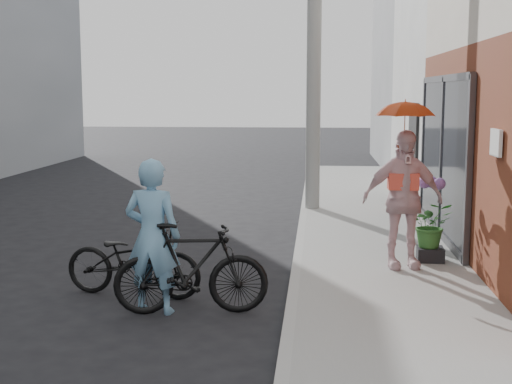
# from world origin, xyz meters

# --- Properties ---
(ground) EXTENTS (80.00, 80.00, 0.00)m
(ground) POSITION_xyz_m (0.00, 0.00, 0.00)
(ground) COLOR black
(ground) RESTS_ON ground
(sidewalk) EXTENTS (2.20, 24.00, 0.12)m
(sidewalk) POSITION_xyz_m (2.10, 2.00, 0.06)
(sidewalk) COLOR gray
(sidewalk) RESTS_ON ground
(curb) EXTENTS (0.12, 24.00, 0.12)m
(curb) POSITION_xyz_m (0.94, 2.00, 0.06)
(curb) COLOR #9E9E99
(curb) RESTS_ON ground
(east_building_far) EXTENTS (8.00, 8.00, 7.00)m
(east_building_far) POSITION_xyz_m (7.20, 16.00, 3.50)
(east_building_far) COLOR gray
(east_building_far) RESTS_ON ground
(utility_pole) EXTENTS (0.28, 0.28, 7.00)m
(utility_pole) POSITION_xyz_m (1.10, 6.00, 3.50)
(utility_pole) COLOR #9E9E99
(utility_pole) RESTS_ON ground
(officer) EXTENTS (0.66, 0.47, 1.68)m
(officer) POSITION_xyz_m (-0.55, -0.49, 0.84)
(officer) COLOR #6FA4C6
(officer) RESTS_ON ground
(bike_left) EXTENTS (1.74, 0.84, 0.88)m
(bike_left) POSITION_xyz_m (-0.93, 0.11, 0.44)
(bike_left) COLOR black
(bike_left) RESTS_ON ground
(bike_right) EXTENTS (1.71, 0.71, 1.00)m
(bike_right) POSITION_xyz_m (-0.14, -0.51, 0.50)
(bike_right) COLOR black
(bike_right) RESTS_ON ground
(kimono_woman) EXTENTS (1.11, 0.62, 1.78)m
(kimono_woman) POSITION_xyz_m (2.29, 1.30, 1.01)
(kimono_woman) COLOR beige
(kimono_woman) RESTS_ON sidewalk
(parasol) EXTENTS (0.72, 0.72, 0.63)m
(parasol) POSITION_xyz_m (2.29, 1.30, 2.22)
(parasol) COLOR #BC4216
(parasol) RESTS_ON kimono_woman
(planter) EXTENTS (0.36, 0.36, 0.18)m
(planter) POSITION_xyz_m (2.72, 1.69, 0.21)
(planter) COLOR black
(planter) RESTS_ON sidewalk
(potted_plant) EXTENTS (0.56, 0.49, 0.62)m
(potted_plant) POSITION_xyz_m (2.72, 1.69, 0.61)
(potted_plant) COLOR #30692A
(potted_plant) RESTS_ON planter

